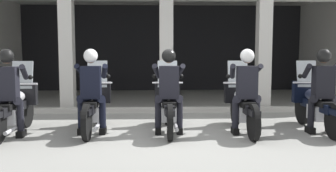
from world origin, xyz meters
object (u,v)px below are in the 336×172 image
(police_officer_far_right, at_px, (322,84))
(motorcycle_right, at_px, (242,105))
(motorcycle_left, at_px, (94,105))
(police_officer_left, at_px, (91,84))
(motorcycle_far_right, at_px, (315,105))
(motorcycle_far_left, at_px, (15,107))
(police_officer_far_left, at_px, (8,85))
(police_officer_center, at_px, (169,84))
(motorcycle_center, at_px, (168,105))
(police_officer_right, at_px, (246,84))

(police_officer_far_right, bearing_deg, motorcycle_right, 167.78)
(motorcycle_left, relative_size, police_officer_left, 1.29)
(motorcycle_left, height_order, motorcycle_far_right, same)
(motorcycle_far_left, xyz_separation_m, police_officer_far_left, (-0.00, -0.28, 0.44))
(police_officer_left, relative_size, motorcycle_right, 0.78)
(police_officer_left, relative_size, police_officer_center, 1.00)
(motorcycle_far_left, bearing_deg, police_officer_center, -6.45)
(motorcycle_center, xyz_separation_m, police_officer_right, (1.43, -0.36, 0.44))
(motorcycle_far_left, relative_size, motorcycle_left, 1.00)
(motorcycle_left, distance_m, motorcycle_right, 2.87)
(motorcycle_far_left, height_order, motorcycle_far_right, same)
(motorcycle_far_right, distance_m, police_officer_far_right, 0.52)
(motorcycle_center, relative_size, police_officer_center, 1.29)
(motorcycle_far_left, distance_m, police_officer_far_right, 5.75)
(police_officer_center, relative_size, motorcycle_right, 0.78)
(police_officer_right, distance_m, motorcycle_far_right, 1.53)
(police_officer_far_left, xyz_separation_m, motorcycle_right, (4.30, 0.38, -0.44))
(motorcycle_center, bearing_deg, police_officer_far_left, -174.58)
(police_officer_center, xyz_separation_m, motorcycle_far_right, (2.87, 0.23, -0.44))
(motorcycle_far_left, height_order, motorcycle_left, same)
(motorcycle_far_left, bearing_deg, motorcycle_center, -0.79)
(motorcycle_left, distance_m, motorcycle_center, 1.43)
(police_officer_left, relative_size, motorcycle_center, 0.78)
(motorcycle_left, xyz_separation_m, police_officer_right, (2.87, -0.40, 0.44))
(motorcycle_far_right, bearing_deg, motorcycle_far_left, 179.37)
(motorcycle_center, xyz_separation_m, motorcycle_far_right, (2.87, -0.06, 0.00))
(motorcycle_far_left, relative_size, motorcycle_right, 1.00)
(motorcycle_left, relative_size, motorcycle_right, 1.00)
(motorcycle_right, xyz_separation_m, motorcycle_far_right, (1.43, 0.02, 0.00))
(police_officer_left, height_order, motorcycle_right, police_officer_left)
(motorcycle_far_right, bearing_deg, police_officer_far_left, -177.80)
(police_officer_center, bearing_deg, motorcycle_left, 163.57)
(police_officer_far_right, bearing_deg, motorcycle_center, 171.44)
(police_officer_left, bearing_deg, motorcycle_left, 86.92)
(motorcycle_right, xyz_separation_m, police_officer_right, (-0.00, -0.28, 0.44))
(motorcycle_left, height_order, police_officer_left, police_officer_left)
(police_officer_far_left, xyz_separation_m, police_officer_center, (2.87, 0.17, 0.00))
(motorcycle_right, relative_size, police_officer_right, 1.29)
(police_officer_left, distance_m, motorcycle_center, 1.52)
(police_officer_center, bearing_deg, motorcycle_far_left, 174.16)
(motorcycle_far_left, relative_size, motorcycle_center, 1.00)
(police_officer_center, relative_size, motorcycle_far_right, 0.78)
(motorcycle_left, bearing_deg, police_officer_center, -15.59)
(police_officer_right, bearing_deg, motorcycle_left, 169.21)
(police_officer_far_left, bearing_deg, police_officer_far_right, -3.08)
(police_officer_far_left, xyz_separation_m, police_officer_right, (4.30, 0.10, 0.00))
(motorcycle_far_left, relative_size, motorcycle_far_right, 1.00)
(police_officer_left, height_order, police_officer_far_right, same)
(motorcycle_center, xyz_separation_m, motorcycle_right, (1.43, -0.08, 0.00))
(motorcycle_far_left, bearing_deg, police_officer_left, -7.00)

